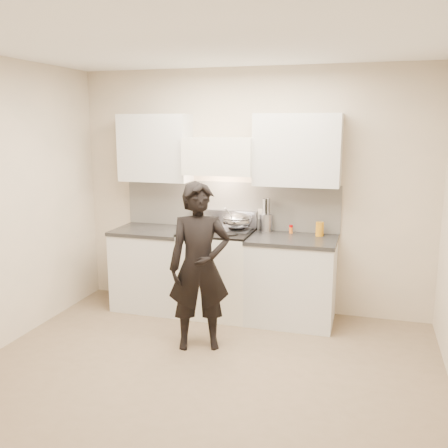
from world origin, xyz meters
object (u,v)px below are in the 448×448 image
(stove, at_px, (217,272))
(utensil_crock, at_px, (266,221))
(person, at_px, (199,267))
(counter_right, at_px, (292,280))
(wok, at_px, (237,221))

(stove, distance_m, utensil_crock, 0.78)
(stove, relative_size, person, 0.61)
(utensil_crock, relative_size, person, 0.23)
(counter_right, bearing_deg, utensil_crock, 145.77)
(wok, bearing_deg, person, -96.01)
(stove, xyz_separation_m, person, (0.10, -0.88, 0.32))
(counter_right, xyz_separation_m, person, (-0.73, -0.88, 0.33))
(stove, xyz_separation_m, wok, (0.20, 0.10, 0.58))
(utensil_crock, distance_m, person, 1.20)
(wok, distance_m, person, 1.01)
(stove, xyz_separation_m, utensil_crock, (0.49, 0.23, 0.56))
(stove, bearing_deg, utensil_crock, 24.89)
(counter_right, height_order, utensil_crock, utensil_crock)
(wok, relative_size, person, 0.27)
(wok, distance_m, utensil_crock, 0.32)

